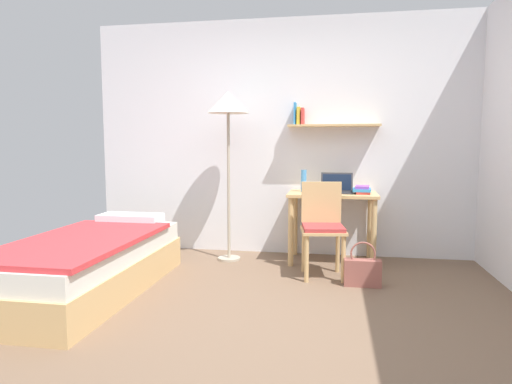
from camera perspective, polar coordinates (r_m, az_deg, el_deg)
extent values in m
plane|color=brown|center=(3.24, 0.04, -16.14)|extent=(5.28, 5.28, 0.00)
cube|color=white|center=(5.00, 4.08, 6.92)|extent=(4.40, 0.05, 2.60)
cube|color=tan|center=(4.85, 9.92, 8.40)|extent=(0.97, 0.22, 0.02)
cube|color=#3384C6|center=(4.89, 5.03, 9.95)|extent=(0.02, 0.16, 0.24)
cube|color=gold|center=(4.89, 5.51, 9.66)|extent=(0.04, 0.16, 0.19)
cube|color=#D13D38|center=(4.88, 6.01, 9.60)|extent=(0.03, 0.18, 0.18)
cube|color=tan|center=(4.00, -20.53, -10.04)|extent=(0.87, 1.99, 0.28)
cube|color=silver|center=(3.95, -20.65, -6.97)|extent=(0.83, 1.93, 0.16)
cube|color=#DB383D|center=(3.83, -21.62, -5.87)|extent=(0.89, 1.63, 0.04)
cube|color=white|center=(4.59, -15.78, -3.36)|extent=(0.61, 0.28, 0.10)
cube|color=tan|center=(4.68, 9.76, -0.27)|extent=(0.91, 0.58, 0.03)
cylinder|color=tan|center=(4.52, 4.48, -5.11)|extent=(0.06, 0.06, 0.70)
cylinder|color=tan|center=(4.51, 14.84, -5.30)|extent=(0.06, 0.06, 0.70)
cylinder|color=tan|center=(4.99, 5.01, -4.06)|extent=(0.06, 0.06, 0.70)
cylinder|color=tan|center=(4.98, 14.39, -4.23)|extent=(0.06, 0.06, 0.70)
cube|color=tan|center=(4.16, 8.60, -4.91)|extent=(0.45, 0.46, 0.03)
cube|color=#B23838|center=(4.15, 8.60, -4.51)|extent=(0.41, 0.42, 0.04)
cube|color=tan|center=(4.30, 8.36, -1.28)|extent=(0.38, 0.09, 0.39)
cylinder|color=tan|center=(4.03, 6.49, -8.51)|extent=(0.04, 0.04, 0.42)
cylinder|color=tan|center=(4.07, 11.13, -8.44)|extent=(0.04, 0.04, 0.42)
cylinder|color=tan|center=(4.35, 6.14, -7.41)|extent=(0.04, 0.04, 0.42)
cylinder|color=tan|center=(4.39, 10.43, -7.36)|extent=(0.04, 0.04, 0.42)
cylinder|color=#B2A893|center=(4.83, -3.46, -8.49)|extent=(0.24, 0.24, 0.02)
cylinder|color=#B2A893|center=(4.69, -3.52, 0.72)|extent=(0.03, 0.03, 1.53)
cone|color=silver|center=(4.69, -3.59, 11.40)|extent=(0.43, 0.43, 0.22)
cube|color=#2D2D33|center=(4.64, 10.29, -0.07)|extent=(0.33, 0.21, 0.01)
cube|color=#2D2D33|center=(4.71, 10.31, 1.26)|extent=(0.33, 0.07, 0.19)
cube|color=black|center=(4.70, 10.31, 1.24)|extent=(0.29, 0.05, 0.16)
cylinder|color=#4C99DB|center=(4.74, 6.13, 1.45)|extent=(0.06, 0.06, 0.23)
cube|color=#D13D38|center=(4.65, 13.48, -0.04)|extent=(0.14, 0.24, 0.03)
cube|color=#3384C6|center=(4.64, 13.40, 0.28)|extent=(0.19, 0.24, 0.03)
cube|color=purple|center=(4.64, 13.46, 0.62)|extent=(0.15, 0.22, 0.03)
cube|color=#99564C|center=(4.04, 13.49, -10.03)|extent=(0.32, 0.12, 0.23)
torus|color=#99564C|center=(3.99, 13.55, -7.73)|extent=(0.22, 0.02, 0.22)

